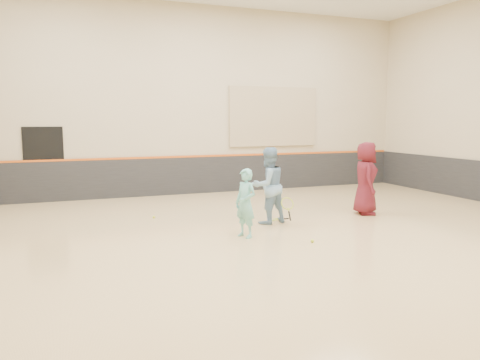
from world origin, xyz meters
name	(u,v)px	position (x,y,z in m)	size (l,w,h in m)	color
room	(272,197)	(0.00, 0.00, 0.81)	(15.04, 12.04, 6.22)	tan
wainscot_back	(195,175)	(0.00, 5.97, 0.60)	(14.90, 0.04, 1.20)	#232326
accent_stripe	(194,156)	(0.00, 5.96, 1.22)	(14.90, 0.03, 0.06)	#D85914
acoustic_panel	(273,117)	(2.80, 5.95, 2.50)	(3.20, 0.08, 2.00)	tan
doorway	(44,165)	(-4.50, 5.98, 1.10)	(1.10, 0.05, 2.20)	black
girl	(246,203)	(-0.55, 0.10, 0.71)	(0.52, 0.34, 1.42)	#76CEC6
instructor	(268,186)	(0.42, 1.12, 0.89)	(0.86, 0.67, 1.78)	#80A7C7
young_man	(366,178)	(3.17, 1.19, 0.92)	(0.90, 0.59, 1.85)	#56141E
held_racket	(287,204)	(0.75, 0.77, 0.50)	(0.38, 0.38, 0.60)	#B9CD2D
spare_racket	(275,217)	(0.72, 1.35, 0.07)	(0.63, 0.63, 0.15)	#C0E331
ball_under_racket	(312,241)	(0.51, -0.80, 0.03)	(0.07, 0.07, 0.07)	#D5E635
ball_in_hand	(374,172)	(3.31, 1.03, 1.10)	(0.07, 0.07, 0.07)	#CAD932
ball_beside_spare	(154,217)	(-1.98, 2.58, 0.03)	(0.07, 0.07, 0.07)	yellow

